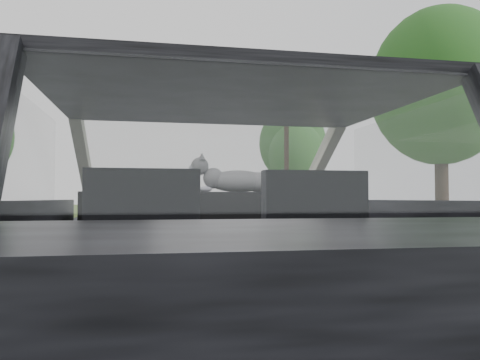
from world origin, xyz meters
name	(u,v)px	position (x,y,z in m)	size (l,w,h in m)	color
subject_car	(219,242)	(0.00, 0.00, 0.72)	(1.80, 4.00, 1.45)	black
dashboard	(206,214)	(0.00, 0.62, 0.85)	(1.58, 0.45, 0.30)	black
driver_seat	(143,215)	(-0.40, -0.29, 0.88)	(0.50, 0.72, 0.42)	black
passenger_seat	(307,214)	(0.40, -0.29, 0.88)	(0.50, 0.72, 0.42)	black
steering_wheel	(145,205)	(-0.40, 0.33, 0.92)	(0.36, 0.36, 0.04)	black
cat	(238,180)	(0.23, 0.66, 1.09)	(0.59, 0.18, 0.26)	gray
guardrail	(319,212)	(4.30, 10.00, 0.58)	(0.05, 90.00, 0.32)	#959595
other_car	(156,201)	(-0.03, 25.93, 0.80)	(1.93, 4.88, 1.60)	#B8B8B8
highway_sign	(283,194)	(5.39, 17.43, 1.13)	(0.09, 0.91, 2.26)	#124D22
utility_pole	(286,145)	(5.99, 18.85, 3.49)	(0.23, 0.23, 6.99)	#422B1C
tree_1	(441,117)	(11.41, 14.77, 4.31)	(5.69, 5.69, 8.63)	#2A591F
tree_2	(297,169)	(9.63, 28.54, 3.00)	(3.96, 3.96, 6.00)	#2A591F
tree_3	(293,159)	(11.70, 36.15, 4.38)	(5.79, 5.79, 8.77)	#2A591F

